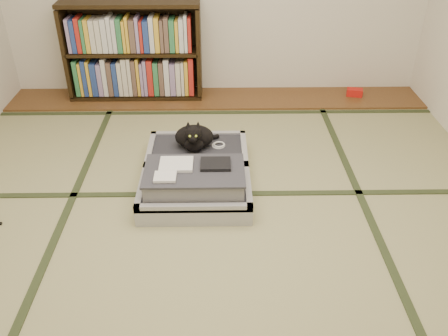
{
  "coord_description": "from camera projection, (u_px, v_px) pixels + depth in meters",
  "views": [
    {
      "loc": [
        0.01,
        -2.3,
        1.94
      ],
      "look_at": [
        0.05,
        0.35,
        0.25
      ],
      "focal_mm": 38.0,
      "sensor_mm": 36.0,
      "label": 1
    }
  ],
  "objects": [
    {
      "name": "cat",
      "position": [
        194.0,
        137.0,
        3.52
      ],
      "size": [
        0.33,
        0.33,
        0.27
      ],
      "color": "black",
      "rests_on": "suitcase"
    },
    {
      "name": "bookcase",
      "position": [
        134.0,
        53.0,
        4.48
      ],
      "size": [
        1.27,
        0.29,
        0.92
      ],
      "color": "black",
      "rests_on": "wood_strip"
    },
    {
      "name": "suitcase",
      "position": [
        196.0,
        174.0,
        3.35
      ],
      "size": [
        0.75,
        1.0,
        0.29
      ],
      "color": "#A6A6AB",
      "rests_on": "floor"
    },
    {
      "name": "cable_coil",
      "position": [
        219.0,
        145.0,
        3.6
      ],
      "size": [
        0.1,
        0.1,
        0.02
      ],
      "color": "white",
      "rests_on": "suitcase"
    },
    {
      "name": "floor",
      "position": [
        217.0,
        231.0,
        2.98
      ],
      "size": [
        4.5,
        4.5,
        0.0
      ],
      "primitive_type": "plane",
      "color": "tan",
      "rests_on": "ground"
    },
    {
      "name": "red_item",
      "position": [
        355.0,
        92.0,
        4.68
      ],
      "size": [
        0.17,
        0.12,
        0.07
      ],
      "primitive_type": "cube",
      "rotation": [
        0.0,
        0.0,
        -0.23
      ],
      "color": "red",
      "rests_on": "wood_strip"
    },
    {
      "name": "wood_strip",
      "position": [
        216.0,
        99.0,
        4.66
      ],
      "size": [
        4.0,
        0.5,
        0.02
      ],
      "primitive_type": "cube",
      "color": "brown",
      "rests_on": "ground"
    },
    {
      "name": "tatami_borders",
      "position": [
        217.0,
        186.0,
        3.4
      ],
      "size": [
        4.0,
        4.5,
        0.01
      ],
      "color": "#2D381E",
      "rests_on": "ground"
    }
  ]
}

